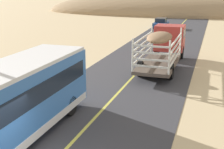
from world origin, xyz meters
The scene contains 4 objects.
livestock_truck centered at (1.52, 17.64, 1.79)m, with size 2.53×9.70×3.02m.
bus centered at (-2.40, 1.93, 1.75)m, with size 2.54×10.00×3.21m.
car_far centered at (-2.60, 39.92, 0.69)m, with size 1.80×4.40×1.46m.
distant_hill centered at (-5.98, 66.25, 0.00)m, with size 57.91×24.58×9.31m, color #997C5A.
Camera 1 is at (5.27, -8.23, 6.37)m, focal length 50.66 mm.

